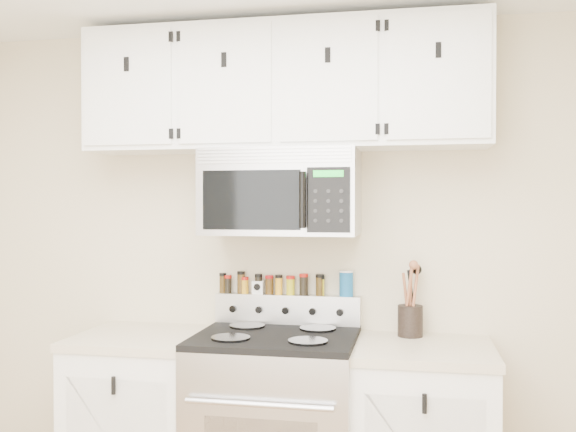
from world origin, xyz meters
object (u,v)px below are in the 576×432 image
object	(u,v)px
range	(276,430)
salt_canister	(346,283)
microwave	(281,192)
utensil_crock	(410,318)

from	to	relation	value
range	salt_canister	bearing A→B (deg)	42.64
range	microwave	size ratio (longest dim) A/B	1.45
microwave	salt_canister	world-z (taller)	microwave
utensil_crock	salt_canister	xyz separation A→B (m)	(-0.32, 0.07, 0.16)
range	salt_canister	world-z (taller)	salt_canister
range	salt_canister	distance (m)	0.80
range	microwave	bearing A→B (deg)	89.77
utensil_crock	salt_canister	size ratio (longest dim) A/B	2.71
range	salt_canister	size ratio (longest dim) A/B	8.36
microwave	utensil_crock	size ratio (longest dim) A/B	2.13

